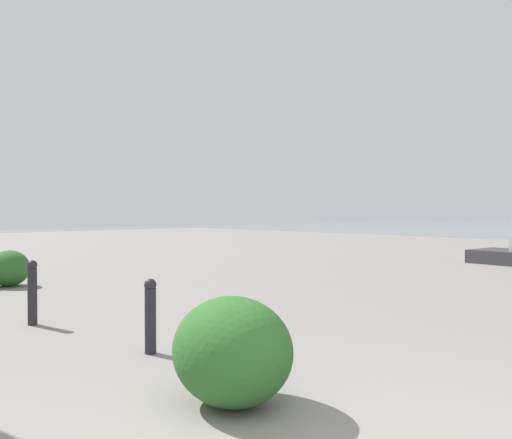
# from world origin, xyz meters

# --- Properties ---
(bollard_near) EXTENTS (0.13, 0.13, 0.79)m
(bollard_near) POSITION_xyz_m (3.45, -1.01, 0.41)
(bollard_near) COLOR #232328
(bollard_near) RESTS_ON ground
(bollard_mid) EXTENTS (0.13, 0.13, 0.86)m
(bollard_mid) POSITION_xyz_m (5.70, -0.60, 0.45)
(bollard_mid) COLOR #232328
(bollard_mid) RESTS_ON ground
(shrub_round) EXTENTS (0.85, 0.76, 0.72)m
(shrub_round) POSITION_xyz_m (9.59, -1.55, 0.36)
(shrub_round) COLOR #2D6628
(shrub_round) RESTS_ON ground
(shrub_wide) EXTENTS (0.99, 0.89, 0.84)m
(shrub_wide) POSITION_xyz_m (1.76, -0.70, 0.42)
(shrub_wide) COLOR #2D6628
(shrub_wide) RESTS_ON ground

